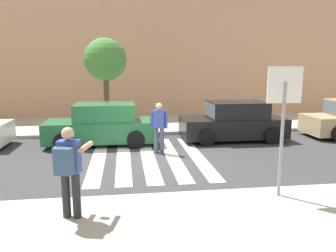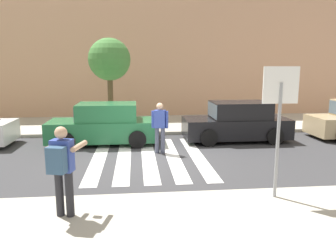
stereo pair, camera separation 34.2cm
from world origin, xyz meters
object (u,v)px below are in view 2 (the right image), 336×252
pedestrian_crossing (160,125)px  photographer_with_backpack (62,164)px  stop_sign (280,103)px  parked_car_green (105,125)px  parked_car_black (237,123)px  street_tree_center (109,60)px

pedestrian_crossing → photographer_with_backpack: bearing=-113.9°
stop_sign → pedestrian_crossing: stop_sign is taller
parked_car_green → parked_car_black: same height
photographer_with_backpack → street_tree_center: (0.25, 9.05, 2.02)m
photographer_with_backpack → street_tree_center: street_tree_center is taller
photographer_with_backpack → parked_car_green: photographer_with_backpack is taller
pedestrian_crossing → parked_car_black: pedestrian_crossing is taller
stop_sign → parked_car_green: stop_sign is taller
pedestrian_crossing → parked_car_green: (-1.99, 1.60, -0.25)m
photographer_with_backpack → parked_car_green: size_ratio=0.42×
photographer_with_backpack → stop_sign: bearing=6.9°
stop_sign → parked_car_black: (1.01, 5.98, -1.45)m
stop_sign → parked_car_black: 6.24m
photographer_with_backpack → pedestrian_crossing: 5.36m
photographer_with_backpack → parked_car_black: size_ratio=0.42×
parked_car_green → street_tree_center: 3.54m
pedestrian_crossing → street_tree_center: size_ratio=0.43×
stop_sign → photographer_with_backpack: stop_sign is taller
pedestrian_crossing → parked_car_black: 3.57m
stop_sign → street_tree_center: bearing=115.6°
pedestrian_crossing → parked_car_black: (3.18, 1.60, -0.25)m
photographer_with_backpack → pedestrian_crossing: size_ratio=1.00×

